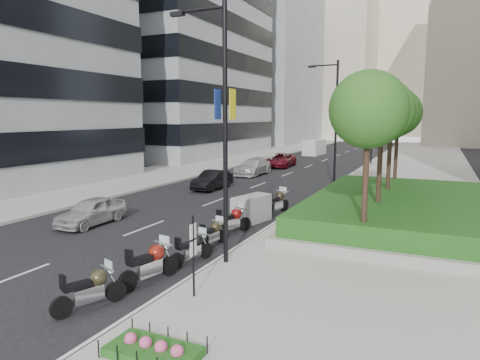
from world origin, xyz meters
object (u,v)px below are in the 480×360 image
Objects in this scene: motorcycle_2 at (193,248)px; car_c at (253,167)px; motorcycle_6 at (277,203)px; motorcycle_0 at (91,289)px; car_d at (281,160)px; delivery_van at (314,148)px; car_b at (212,180)px; lamp_post_0 at (221,121)px; motorcycle_1 at (151,264)px; lamp_post_2 at (371,118)px; motorcycle_4 at (232,221)px; parking_sign at (193,252)px; motorcycle_3 at (213,234)px; car_a at (92,211)px; motorcycle_5 at (252,209)px; lamp_post_1 at (334,119)px.

motorcycle_2 is 0.40× the size of car_c.
motorcycle_2 is 8.60m from motorcycle_6.
motorcycle_0 is 0.40× the size of car_d.
delivery_van is at bearing 88.77° from car_d.
car_c reaches higher than car_b.
motorcycle_1 is (-1.27, -2.41, -4.43)m from lamp_post_0.
motorcycle_4 is (-1.44, -31.19, -4.46)m from lamp_post_2.
lamp_post_0 is at bearing -60.85° from car_b.
motorcycle_1 is at bearing -117.72° from lamp_post_0.
parking_sign is 3.34m from motorcycle_2.
motorcycle_3 is 0.52× the size of car_a.
motorcycle_1 is 2.16m from motorcycle_2.
motorcycle_0 is (-1.61, -39.61, -4.49)m from lamp_post_2.
parking_sign reaches higher than car_a.
motorcycle_5 is at bearing 22.63° from motorcycle_4.
car_a reaches higher than motorcycle_2.
motorcycle_6 is at bearing -74.43° from car_d.
car_d is (-8.13, -5.91, -4.36)m from lamp_post_2.
lamp_post_1 is at bearing 1.15° from motorcycle_3.
delivery_van reaches higher than motorcycle_0.
motorcycle_0 is 0.96× the size of motorcycle_4.
car_b is at bearing -86.74° from car_c.
lamp_post_2 is 10.95m from car_d.
delivery_van reaches higher than car_d.
parking_sign is at bearing -33.83° from motorcycle_0.
lamp_post_1 reaches higher than motorcycle_4.
lamp_post_0 is at bearing -77.89° from car_d.
car_c is (-8.96, 25.21, -0.73)m from parking_sign.
car_c is at bearing 27.54° from motorcycle_1.
motorcycle_2 reaches higher than motorcycle_3.
motorcycle_5 is at bearing 19.98° from motorcycle_0.
motorcycle_6 is 21.97m from car_d.
lamp_post_0 is 4.74m from parking_sign.
motorcycle_2 is 7.83m from car_a.
lamp_post_0 is 4.65m from motorcycle_2.
car_d is 15.37m from delivery_van.
car_a reaches higher than motorcycle_1.
lamp_post_2 is 3.79× the size of motorcycle_1.
motorcycle_4 is at bearing 110.75° from lamp_post_0.
delivery_van reaches higher than motorcycle_4.
car_b is 8.27m from car_c.
car_d is (-6.51, 33.70, 0.13)m from motorcycle_0.
motorcycle_3 is (-1.30, -15.27, -4.53)m from lamp_post_1.
motorcycle_2 is 6.28m from motorcycle_5.
motorcycle_0 is (-1.61, -4.61, -4.49)m from lamp_post_0.
delivery_van is (-0.36, 42.00, 0.30)m from car_a.
motorcycle_3 is at bearing -79.50° from car_d.
lamp_post_0 reaches higher than motorcycle_5.
car_c reaches higher than motorcycle_0.
motorcycle_2 is at bearing -76.92° from delivery_van.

